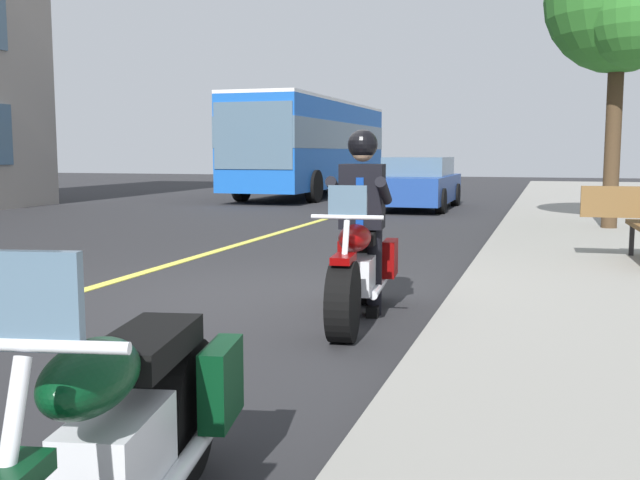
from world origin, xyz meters
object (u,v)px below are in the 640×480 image
motorcycle_main (359,270)px  bus_near (313,143)px  car_dark (418,183)px  motorcycle_parked (122,442)px  rider_main (362,205)px  street_tree_curbside (624,4)px

motorcycle_main → bus_near: bearing=-160.8°
bus_near → car_dark: 6.93m
motorcycle_parked → rider_main: bearing=-177.7°
car_dark → motorcycle_parked: bearing=6.3°
motorcycle_parked → bus_near: 23.59m
motorcycle_main → motorcycle_parked: bearing=2.1°
bus_near → street_tree_curbside: 14.25m
motorcycle_parked → car_dark: bearing=-173.7°
motorcycle_parked → street_tree_curbside: street_tree_curbside is taller
motorcycle_parked → bus_near: size_ratio=0.20×
rider_main → bus_near: (-18.26, -6.41, 0.84)m
rider_main → street_tree_curbside: size_ratio=0.32×
rider_main → street_tree_curbside: street_tree_curbside is taller
car_dark → bus_near: bearing=-137.2°
rider_main → bus_near: 19.37m
car_dark → rider_main: bearing=7.6°
car_dark → street_tree_curbside: street_tree_curbside is taller
bus_near → street_tree_curbside: (10.64, 9.21, 2.23)m
rider_main → motorcycle_parked: bearing=2.3°
rider_main → motorcycle_parked: 4.39m
motorcycle_parked → street_tree_curbside: size_ratio=0.41×
motorcycle_main → rider_main: 0.61m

